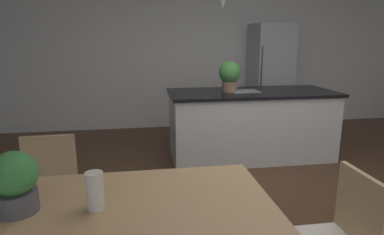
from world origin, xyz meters
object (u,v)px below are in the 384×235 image
object	(u,v)px
chair_far_left	(48,193)
refrigerator	(270,78)
potted_plant_on_island	(230,75)
dining_table	(87,228)
vase_on_dining_table	(95,191)
kitchen_island	(251,124)
potted_plant_on_table	(15,181)

from	to	relation	value
chair_far_left	refrigerator	size ratio (longest dim) A/B	0.48
potted_plant_on_island	dining_table	bearing A→B (deg)	-118.33
potted_plant_on_island	vase_on_dining_table	distance (m)	2.89
kitchen_island	potted_plant_on_island	xyz separation A→B (m)	(-0.31, -0.00, 0.66)
chair_far_left	vase_on_dining_table	distance (m)	1.00
potted_plant_on_table	potted_plant_on_island	bearing A→B (deg)	55.63
potted_plant_on_table	vase_on_dining_table	xyz separation A→B (m)	(0.36, -0.03, -0.06)
chair_far_left	kitchen_island	size ratio (longest dim) A/B	0.40
dining_table	potted_plant_on_island	bearing A→B (deg)	61.67
potted_plant_on_island	kitchen_island	bearing A→B (deg)	0.00
potted_plant_on_island	vase_on_dining_table	world-z (taller)	potted_plant_on_island
dining_table	kitchen_island	xyz separation A→B (m)	(1.71, 2.60, -0.23)
potted_plant_on_table	chair_far_left	bearing A→B (deg)	97.13
refrigerator	potted_plant_on_table	bearing A→B (deg)	-126.03
dining_table	potted_plant_on_table	world-z (taller)	potted_plant_on_table
kitchen_island	potted_plant_on_table	world-z (taller)	potted_plant_on_table
potted_plant_on_table	refrigerator	bearing A→B (deg)	53.97
chair_far_left	kitchen_island	xyz separation A→B (m)	(2.13, 1.73, -0.01)
dining_table	refrigerator	distance (m)	4.72
potted_plant_on_table	dining_table	bearing A→B (deg)	-15.22
chair_far_left	potted_plant_on_table	xyz separation A→B (m)	(0.10, -0.78, 0.44)
potted_plant_on_island	vase_on_dining_table	size ratio (longest dim) A/B	2.10
dining_table	vase_on_dining_table	xyz separation A→B (m)	(0.04, 0.06, 0.16)
dining_table	chair_far_left	xyz separation A→B (m)	(-0.42, 0.87, -0.22)
refrigerator	potted_plant_on_table	size ratio (longest dim) A/B	6.07
chair_far_left	potted_plant_on_island	size ratio (longest dim) A/B	2.21
chair_far_left	potted_plant_on_table	world-z (taller)	potted_plant_on_table
dining_table	kitchen_island	distance (m)	3.12
chair_far_left	vase_on_dining_table	size ratio (longest dim) A/B	4.65
potted_plant_on_island	potted_plant_on_table	world-z (taller)	potted_plant_on_island
dining_table	refrigerator	xyz separation A→B (m)	(2.52, 3.98, 0.22)
refrigerator	potted_plant_on_table	xyz separation A→B (m)	(-2.83, -3.90, 0.00)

